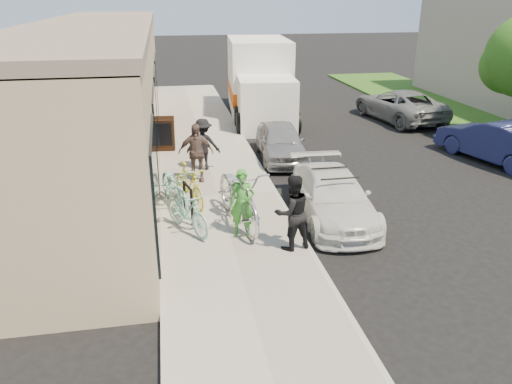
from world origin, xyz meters
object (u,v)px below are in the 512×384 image
bike_rack (188,199)px  cruiser_bike_b (175,186)px  moving_truck (260,83)px  woman_rider (242,203)px  far_car_blue (497,141)px  bystander_a (203,144)px  bystander_b (196,153)px  far_car_gray (399,105)px  sandwich_board (164,134)px  sedan_white (332,196)px  tandem_bike (238,195)px  sedan_silver (281,142)px  cruiser_bike_c (189,185)px  cruiser_bike_a (187,211)px  man_standing (292,212)px

bike_rack → cruiser_bike_b: 1.00m
moving_truck → woman_rider: moving_truck is taller
bike_rack → far_car_blue: size_ratio=0.22×
bystander_a → bystander_b: bearing=84.4°
far_car_gray → bystander_b: 11.03m
sandwich_board → sedan_white: bearing=-51.4°
far_car_gray → cruiser_bike_b: (-9.68, -8.02, 0.01)m
tandem_bike → cruiser_bike_b: bearing=127.5°
tandem_bike → bike_rack: bearing=154.5°
moving_truck → sedan_silver: bearing=-89.7°
tandem_bike → cruiser_bike_c: tandem_bike is taller
sandwich_board → cruiser_bike_b: size_ratio=0.57×
far_car_blue → cruiser_bike_a: 10.68m
tandem_bike → far_car_blue: bearing=11.1°
far_car_gray → man_standing: bearing=47.0°
man_standing → bike_rack: bearing=-53.1°
bike_rack → cruiser_bike_b: size_ratio=0.46×
tandem_bike → cruiser_bike_c: 1.65m
far_car_gray → sedan_white: bearing=48.3°
far_car_blue → sedan_white: bearing=11.9°
sedan_silver → far_car_gray: 7.60m
moving_truck → bystander_b: moving_truck is taller
far_car_gray → man_standing: (-7.41, -10.68, 0.29)m
sedan_silver → bystander_b: bearing=-141.8°
man_standing → cruiser_bike_b: 3.52m
cruiser_bike_b → cruiser_bike_c: 0.35m
far_car_gray → bystander_a: size_ratio=3.07×
far_car_gray → bystander_a: bearing=23.2°
bystander_a → cruiser_bike_a: bearing=90.7°
sedan_silver → far_car_gray: (6.18, 4.42, 0.06)m
man_standing → cruiser_bike_c: 3.30m
woman_rider → cruiser_bike_c: woman_rider is taller
far_car_blue → cruiser_bike_c: (-9.88, -2.16, -0.00)m
woman_rider → cruiser_bike_a: size_ratio=0.91×
sandwich_board → far_car_blue: size_ratio=0.27×
sedan_silver → man_standing: man_standing is taller
sandwich_board → far_car_blue: (10.43, -2.60, -0.05)m
sedan_silver → cruiser_bike_a: 6.09m
tandem_bike → bystander_b: bearing=93.9°
tandem_bike → man_standing: 1.65m
sedan_silver → bystander_a: bearing=-155.6°
bike_rack → bystander_a: 3.69m
tandem_bike → cruiser_bike_c: (-1.04, 1.27, -0.17)m
cruiser_bike_b → cruiser_bike_c: (0.35, 0.01, 0.01)m
far_car_blue → moving_truck: bearing=-65.4°
cruiser_bike_b → bystander_b: (0.65, 1.70, 0.31)m
moving_truck → cruiser_bike_b: size_ratio=3.49×
sedan_white → far_car_blue: far_car_blue is taller
bike_rack → far_car_blue: far_car_blue is taller
cruiser_bike_a → cruiser_bike_b: (-0.22, 1.52, 0.02)m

